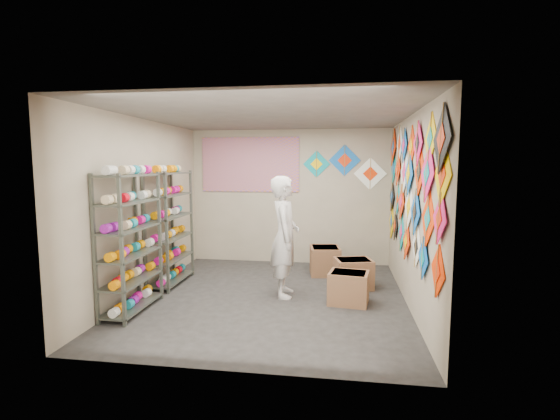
% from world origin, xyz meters
% --- Properties ---
extents(ground, '(4.50, 4.50, 0.00)m').
position_xyz_m(ground, '(0.00, 0.00, 0.00)').
color(ground, black).
extents(room_walls, '(4.50, 4.50, 4.50)m').
position_xyz_m(room_walls, '(0.00, 0.00, 1.64)').
color(room_walls, tan).
rests_on(room_walls, ground).
extents(shelf_rack_front, '(0.40, 1.10, 1.90)m').
position_xyz_m(shelf_rack_front, '(-1.78, -0.85, 0.95)').
color(shelf_rack_front, '#4C5147').
rests_on(shelf_rack_front, ground).
extents(shelf_rack_back, '(0.40, 1.10, 1.90)m').
position_xyz_m(shelf_rack_back, '(-1.78, 0.45, 0.95)').
color(shelf_rack_back, '#4C5147').
rests_on(shelf_rack_back, ground).
extents(string_spools, '(0.12, 2.36, 0.12)m').
position_xyz_m(string_spools, '(-1.78, -0.20, 1.05)').
color(string_spools, '#E30F8E').
rests_on(string_spools, ground).
extents(kite_wall_display, '(0.06, 4.31, 2.05)m').
position_xyz_m(kite_wall_display, '(1.98, -0.00, 1.68)').
color(kite_wall_display, '#F73001').
rests_on(kite_wall_display, room_walls).
extents(back_wall_kites, '(1.64, 0.02, 0.89)m').
position_xyz_m(back_wall_kites, '(1.14, 2.24, 1.97)').
color(back_wall_kites, '#079097').
rests_on(back_wall_kites, room_walls).
extents(poster, '(2.00, 0.01, 1.10)m').
position_xyz_m(poster, '(-0.80, 2.23, 2.00)').
color(poster, purple).
rests_on(poster, room_walls).
extents(shopkeeper, '(0.76, 0.58, 1.83)m').
position_xyz_m(shopkeeper, '(0.20, 0.11, 0.92)').
color(shopkeeper, beige).
rests_on(shopkeeper, ground).
extents(carton_a, '(0.61, 0.54, 0.46)m').
position_xyz_m(carton_a, '(1.16, -0.11, 0.23)').
color(carton_a, brown).
rests_on(carton_a, ground).
extents(carton_b, '(0.67, 0.59, 0.47)m').
position_xyz_m(carton_b, '(1.26, 0.67, 0.24)').
color(carton_b, brown).
rests_on(carton_b, ground).
extents(carton_c, '(0.60, 0.64, 0.51)m').
position_xyz_m(carton_c, '(0.77, 1.42, 0.25)').
color(carton_c, brown).
rests_on(carton_c, ground).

